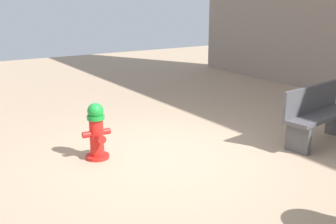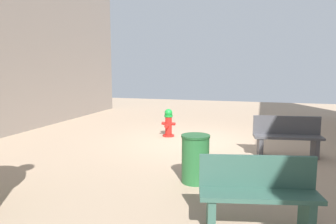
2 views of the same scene
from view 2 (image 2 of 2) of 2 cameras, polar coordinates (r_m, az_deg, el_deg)
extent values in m
plane|color=tan|center=(9.18, 4.82, -5.35)|extent=(23.40, 23.40, 0.00)
cylinder|color=red|center=(9.89, 0.09, -4.21)|extent=(0.35, 0.35, 0.05)
cylinder|color=red|center=(9.83, 0.09, -2.47)|extent=(0.21, 0.21, 0.56)
cylinder|color=#198C33|center=(9.78, 0.09, -0.68)|extent=(0.26, 0.26, 0.06)
sphere|color=#198C33|center=(9.77, 0.09, -0.13)|extent=(0.24, 0.24, 0.24)
cylinder|color=red|center=(9.77, 0.92, -2.13)|extent=(0.13, 0.10, 0.09)
cylinder|color=red|center=(9.87, -0.73, -2.04)|extent=(0.13, 0.10, 0.09)
cylinder|color=red|center=(9.67, -0.22, -2.48)|extent=(0.13, 0.14, 0.12)
cube|color=#4C4C51|center=(8.31, 24.74, -5.89)|extent=(0.16, 0.41, 0.45)
cube|color=#4C4C51|center=(8.04, 16.11, -5.91)|extent=(0.16, 0.41, 0.45)
cube|color=#4C4C51|center=(8.09, 20.58, -4.16)|extent=(1.61, 0.66, 0.06)
cube|color=#4C4C51|center=(8.23, 20.39, -2.19)|extent=(1.56, 0.29, 0.44)
cube|color=#33594C|center=(4.66, 23.54, -16.54)|extent=(0.18, 0.41, 0.45)
cube|color=#33594C|center=(4.42, 7.67, -17.30)|extent=(0.18, 0.41, 0.45)
cube|color=#33594C|center=(4.40, 15.96, -14.04)|extent=(1.59, 0.76, 0.06)
cube|color=#33594C|center=(4.49, 15.58, -10.18)|extent=(1.51, 0.39, 0.44)
cylinder|color=#266633|center=(5.94, 4.90, -8.50)|extent=(0.50, 0.50, 0.85)
cylinder|color=#1E5128|center=(5.83, 4.95, -4.30)|extent=(0.53, 0.53, 0.04)
camera|label=1|loc=(6.28, -35.65, 8.46)|focal=43.44mm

